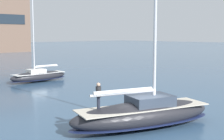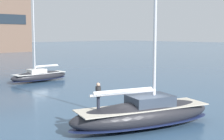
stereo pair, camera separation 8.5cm
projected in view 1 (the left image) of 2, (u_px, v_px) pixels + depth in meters
name	position (u px, v px, depth m)	size (l,w,h in m)	color
ground_plane	(143.00, 127.00, 20.50)	(400.00, 400.00, 0.00)	#385675
sailboat_main	(144.00, 113.00, 20.40)	(10.64, 5.86, 14.08)	#232328
sailboat_moored_near_marina	(39.00, 76.00, 40.26)	(7.92, 2.23, 10.90)	#232328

